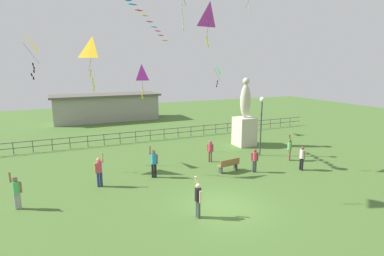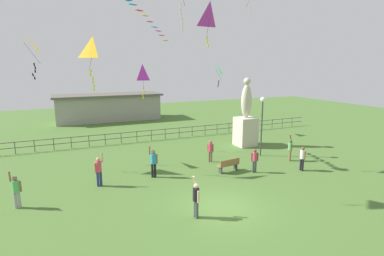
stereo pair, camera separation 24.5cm
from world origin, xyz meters
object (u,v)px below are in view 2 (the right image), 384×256
Objects in this scene: person_4 at (16,189)px; person_7 at (153,161)px; person_2 at (302,157)px; person_5 at (99,169)px; person_3 at (255,159)px; person_6 at (196,198)px; park_bench at (229,165)px; person_1 at (210,150)px; kite_0 at (143,74)px; person_0 at (290,148)px; kite_8 at (24,44)px; kite_5 at (216,69)px; lamppost at (262,113)px; statue_monument at (246,123)px; kite_6 at (210,15)px; kite_4 at (93,51)px.

person_7 reaches higher than person_4.
person_2 is 0.80× the size of person_5.
person_3 is 0.81× the size of person_6.
person_1 reaches higher than park_bench.
kite_0 is (-3.33, 4.96, 5.08)m from person_1.
park_bench is 0.86× the size of person_0.
kite_8 is (-6.58, 5.71, 6.93)m from person_7.
kite_5 is at bearing 37.06° from person_5.
person_6 is at bearing -141.18° from lamppost.
kite_0 is (0.85, 11.78, 5.02)m from person_6.
kite_8 is at bearing 149.08° from park_bench.
statue_monument is 9.24m from kite_0.
person_1 is at bearing -21.85° from kite_8.
kite_8 is at bearing -168.04° from kite_5.
kite_0 is at bearing 131.52° from person_2.
person_6 reaches higher than person_1.
statue_monument is 5.56m from person_1.
person_4 is 4.06m from person_5.
lamppost reaches higher than person_0.
person_6 is (-9.41, -4.81, 0.04)m from person_0.
statue_monument is at bearing 61.67° from person_3.
kite_8 reaches higher than statue_monument.
statue_monument is 6.97m from park_bench.
statue_monument is 13.04m from person_5.
kite_6 reaches higher than person_6.
kite_5 is at bearing 32.90° from person_4.
lamppost is at bearing 8.84° from person_4.
person_6 is (-8.72, -2.90, 0.04)m from person_2.
person_1 is 9.84m from kite_4.
kite_5 is at bearing 59.79° from kite_6.
person_0 is (0.55, -4.82, -0.99)m from statue_monument.
kite_6 reaches higher than person_5.
person_1 is 8.74m from kite_6.
person_6 is 0.81× the size of kite_5.
kite_6 reaches higher than person_0.
person_1 is 0.58× the size of kite_6.
person_0 is at bearing -57.72° from lamppost.
kite_0 reaches higher than lamppost.
kite_8 is at bearing 86.26° from person_4.
person_0 is at bearing -20.98° from person_1.
person_4 is 9.92m from kite_8.
person_5 reaches higher than person_4.
kite_6 is at bearing 126.11° from park_bench.
person_3 is (-3.14, -5.82, -1.02)m from statue_monument.
person_7 is 9.32m from kite_6.
kite_4 is (0.39, 2.57, 6.47)m from person_5.
person_1 is 0.52× the size of kite_8.
person_3 is 0.82× the size of person_4.
lamppost is 2.34× the size of person_6.
kite_4 is (-7.23, 1.17, 6.57)m from person_1.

